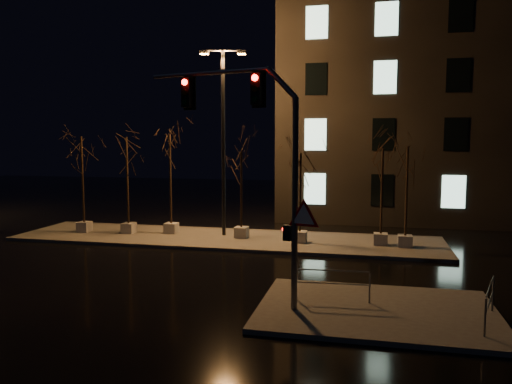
# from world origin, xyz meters

# --- Properties ---
(ground) EXTENTS (90.00, 90.00, 0.00)m
(ground) POSITION_xyz_m (0.00, 0.00, 0.00)
(ground) COLOR black
(ground) RESTS_ON ground
(median) EXTENTS (22.00, 5.00, 0.15)m
(median) POSITION_xyz_m (0.00, 6.00, 0.07)
(median) COLOR #4F4C46
(median) RESTS_ON ground
(sidewalk_corner) EXTENTS (7.00, 5.00, 0.15)m
(sidewalk_corner) POSITION_xyz_m (7.50, -3.50, 0.07)
(sidewalk_corner) COLOR #4F4C46
(sidewalk_corner) RESTS_ON ground
(building) EXTENTS (25.00, 12.00, 15.00)m
(building) POSITION_xyz_m (14.00, 18.00, 7.50)
(building) COLOR black
(building) RESTS_ON ground
(tree_0) EXTENTS (1.80, 1.80, 5.35)m
(tree_0) POSITION_xyz_m (-7.98, 5.83, 4.21)
(tree_0) COLOR #A6A39B
(tree_0) RESTS_ON median
(tree_1) EXTENTS (1.80, 1.80, 5.31)m
(tree_1) POSITION_xyz_m (-5.42, 6.03, 4.18)
(tree_1) COLOR #A6A39B
(tree_1) RESTS_ON median
(tree_2) EXTENTS (1.80, 1.80, 5.48)m
(tree_2) POSITION_xyz_m (-3.17, 6.53, 4.31)
(tree_2) COLOR #A6A39B
(tree_2) RESTS_ON median
(tree_3) EXTENTS (1.80, 1.80, 4.56)m
(tree_3) POSITION_xyz_m (0.85, 6.18, 3.61)
(tree_3) COLOR #A6A39B
(tree_3) RESTS_ON median
(tree_4) EXTENTS (1.80, 1.80, 4.51)m
(tree_4) POSITION_xyz_m (3.95, 5.64, 3.57)
(tree_4) COLOR #A6A39B
(tree_4) RESTS_ON median
(tree_5) EXTENTS (1.80, 1.80, 4.76)m
(tree_5) POSITION_xyz_m (7.82, 5.93, 3.76)
(tree_5) COLOR #A6A39B
(tree_5) RESTS_ON median
(tree_6) EXTENTS (1.80, 1.80, 4.85)m
(tree_6) POSITION_xyz_m (8.94, 5.69, 3.83)
(tree_6) COLOR #A6A39B
(tree_6) RESTS_ON median
(traffic_signal_mast) EXTENTS (5.70, 1.56, 7.16)m
(traffic_signal_mast) POSITION_xyz_m (3.98, -3.83, 4.85)
(traffic_signal_mast) COLOR #5B5E63
(traffic_signal_mast) RESTS_ON sidewalk_corner
(streetlight_main) EXTENTS (2.40, 0.79, 9.63)m
(streetlight_main) POSITION_xyz_m (-0.23, 6.63, 5.70)
(streetlight_main) COLOR black
(streetlight_main) RESTS_ON median
(guard_rail_a) EXTENTS (2.30, 0.18, 1.00)m
(guard_rail_a) POSITION_xyz_m (6.17, -3.14, 0.80)
(guard_rail_a) COLOR #5B5E63
(guard_rail_a) RESTS_ON sidewalk_corner
(guard_rail_b) EXTENTS (0.71, 2.17, 1.07)m
(guard_rail_b) POSITION_xyz_m (10.50, -4.07, 0.84)
(guard_rail_b) COLOR #5B5E63
(guard_rail_b) RESTS_ON sidewalk_corner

